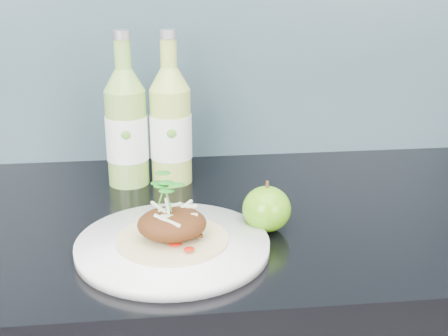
{
  "coord_description": "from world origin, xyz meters",
  "views": [
    {
      "loc": [
        -0.04,
        0.77,
        1.31
      ],
      "look_at": [
        0.06,
        1.63,
        1.0
      ],
      "focal_mm": 50.0,
      "sensor_mm": 36.0,
      "label": 1
    }
  ],
  "objects_px": {
    "green_apple": "(267,209)",
    "cider_bottle_right": "(171,126)",
    "cider_bottle_left": "(126,128)",
    "dinner_plate": "(173,246)"
  },
  "relations": [
    {
      "from": "dinner_plate",
      "to": "cider_bottle_left",
      "type": "xyz_separation_m",
      "value": [
        -0.07,
        0.28,
        0.1
      ]
    },
    {
      "from": "dinner_plate",
      "to": "cider_bottle_right",
      "type": "bearing_deg",
      "value": 87.89
    },
    {
      "from": "cider_bottle_right",
      "to": "green_apple",
      "type": "bearing_deg",
      "value": -79.12
    },
    {
      "from": "dinner_plate",
      "to": "cider_bottle_right",
      "type": "xyz_separation_m",
      "value": [
        0.01,
        0.28,
        0.1
      ]
    },
    {
      "from": "cider_bottle_left",
      "to": "cider_bottle_right",
      "type": "height_order",
      "value": "same"
    },
    {
      "from": "green_apple",
      "to": "cider_bottle_right",
      "type": "xyz_separation_m",
      "value": [
        -0.13,
        0.23,
        0.07
      ]
    },
    {
      "from": "green_apple",
      "to": "cider_bottle_right",
      "type": "relative_size",
      "value": 0.29
    },
    {
      "from": "dinner_plate",
      "to": "green_apple",
      "type": "height_order",
      "value": "green_apple"
    },
    {
      "from": "dinner_plate",
      "to": "cider_bottle_left",
      "type": "relative_size",
      "value": 1.18
    },
    {
      "from": "dinner_plate",
      "to": "green_apple",
      "type": "relative_size",
      "value": 4.08
    }
  ]
}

